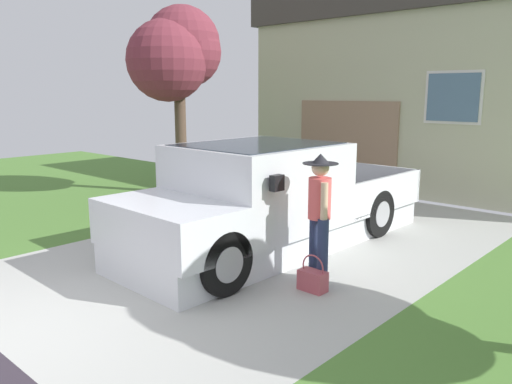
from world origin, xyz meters
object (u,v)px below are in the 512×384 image
at_px(person_with_hat, 319,210).
at_px(pickup_truck, 262,202).
at_px(handbag, 313,279).
at_px(house_with_garage, 453,85).
at_px(front_yard_tree, 178,54).
at_px(wheeled_trash_bin, 255,165).

bearing_deg(person_with_hat, pickup_truck, 14.66).
height_order(handbag, house_with_garage, house_with_garage).
bearing_deg(person_with_hat, front_yard_tree, 11.89).
bearing_deg(house_with_garage, wheeled_trash_bin, -126.71).
xyz_separation_m(pickup_truck, front_yard_tree, (-4.48, 2.06, 2.53)).
xyz_separation_m(person_with_hat, house_with_garage, (-1.81, 8.57, 1.62)).
bearing_deg(front_yard_tree, house_with_garage, 55.19).
xyz_separation_m(house_with_garage, wheeled_trash_bin, (-3.21, -4.30, -2.00)).
distance_m(handbag, wheeled_trash_bin, 6.85).
height_order(house_with_garage, front_yard_tree, house_with_garage).
relative_size(pickup_truck, front_yard_tree, 1.27).
distance_m(house_with_garage, wheeled_trash_bin, 5.72).
bearing_deg(front_yard_tree, pickup_truck, -24.75).
height_order(house_with_garage, wheeled_trash_bin, house_with_garage).
height_order(front_yard_tree, wheeled_trash_bin, front_yard_tree).
relative_size(pickup_truck, handbag, 12.08).
distance_m(house_with_garage, front_yard_tree, 7.27).
relative_size(person_with_hat, handbag, 3.62).
height_order(handbag, wheeled_trash_bin, wheeled_trash_bin).
distance_m(person_with_hat, house_with_garage, 8.91).
bearing_deg(handbag, house_with_garage, 102.23).
bearing_deg(house_with_garage, pickup_truck, -87.53).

